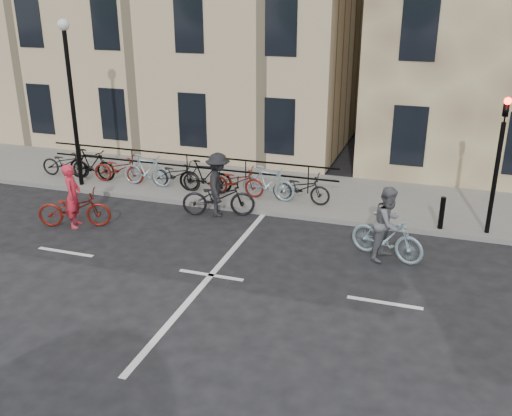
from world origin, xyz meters
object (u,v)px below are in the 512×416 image
(traffic_light, at_px, (500,149))
(cyclist_dark, at_px, (218,191))
(lamp_post, at_px, (70,84))
(cyclist_grey, at_px, (388,230))
(cyclist_pink, at_px, (74,205))

(traffic_light, xyz_separation_m, cyclist_dark, (-7.44, -0.74, -1.71))
(lamp_post, height_order, cyclist_grey, lamp_post)
(cyclist_pink, relative_size, cyclist_dark, 0.95)
(lamp_post, distance_m, cyclist_pink, 4.39)
(cyclist_grey, bearing_deg, cyclist_dark, 94.55)
(cyclist_pink, distance_m, cyclist_grey, 8.56)
(cyclist_dark, bearing_deg, cyclist_pink, 102.71)
(cyclist_pink, height_order, cyclist_grey, cyclist_grey)
(traffic_light, height_order, cyclist_dark, traffic_light)
(lamp_post, xyz_separation_m, cyclist_pink, (1.73, -2.83, -2.86))
(cyclist_grey, bearing_deg, cyclist_pink, 114.37)
(traffic_light, height_order, cyclist_pink, traffic_light)
(traffic_light, height_order, lamp_post, lamp_post)
(traffic_light, xyz_separation_m, cyclist_pink, (-10.97, -2.77, -1.83))
(cyclist_dark, bearing_deg, traffic_light, -101.69)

